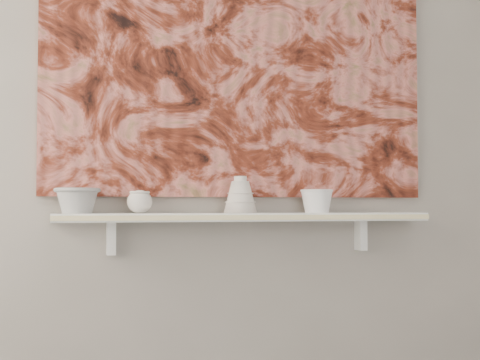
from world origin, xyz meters
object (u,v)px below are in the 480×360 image
object	(u,v)px
cup_cream	(140,202)
bowl_white	(317,201)
shelf	(247,217)
bowl_grey	(77,200)
bell_vessel	(240,195)
painting	(241,55)

from	to	relation	value
cup_cream	bowl_white	size ratio (longest dim) A/B	0.72
shelf	bowl_grey	bearing A→B (deg)	180.00
bowl_grey	bell_vessel	xyz separation A→B (m)	(0.59, 0.00, 0.02)
bowl_white	painting	bearing A→B (deg)	163.82
bowl_white	shelf	bearing A→B (deg)	180.00
painting	bowl_grey	size ratio (longest dim) A/B	9.37
painting	bell_vessel	size ratio (longest dim) A/B	10.96
shelf	bowl_white	xyz separation A→B (m)	(0.28, 0.00, 0.06)
shelf	bowl_white	distance (m)	0.28
bell_vessel	painting	bearing A→B (deg)	72.73
painting	bowl_grey	xyz separation A→B (m)	(-0.61, -0.08, -0.56)
painting	cup_cream	world-z (taller)	painting
bowl_grey	bell_vessel	size ratio (longest dim) A/B	1.17
bowl_grey	bell_vessel	bearing A→B (deg)	0.00
shelf	bowl_grey	xyz separation A→B (m)	(-0.61, 0.00, 0.06)
shelf	cup_cream	bearing A→B (deg)	180.00
painting	bowl_grey	distance (m)	0.84
bowl_grey	cup_cream	bearing A→B (deg)	0.00
bowl_white	bowl_grey	bearing A→B (deg)	180.00
painting	cup_cream	size ratio (longest dim) A/B	16.72
bell_vessel	bowl_white	distance (m)	0.30
painting	bowl_white	size ratio (longest dim) A/B	12.00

